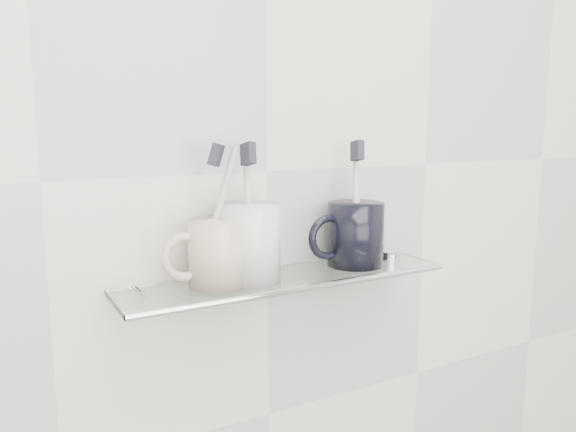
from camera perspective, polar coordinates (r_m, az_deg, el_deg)
wall_back at (r=0.86m, az=-2.12°, el=4.55°), size 2.50×0.00×2.50m
shelf_glass at (r=0.83m, az=-0.11°, el=-6.37°), size 0.50×0.12×0.01m
shelf_rail at (r=0.79m, az=1.87°, el=-7.34°), size 0.50×0.01×0.01m
bracket_left at (r=0.81m, az=-15.10°, el=-8.08°), size 0.02×0.03×0.02m
bracket_right at (r=0.99m, az=9.31°, el=-4.63°), size 0.02×0.03×0.02m
mug_left at (r=0.78m, az=-7.11°, el=-3.73°), size 0.10×0.10×0.09m
mug_left_handle at (r=0.77m, az=-10.39°, el=-4.09°), size 0.07×0.01×0.07m
toothbrush_left at (r=0.77m, az=-7.19°, el=0.24°), size 0.06×0.03×0.19m
bristles_left at (r=0.76m, az=-7.31°, el=6.18°), size 0.03×0.03×0.03m
mug_center at (r=0.80m, az=-3.97°, el=-2.72°), size 0.09×0.09×0.11m
mug_center_handle at (r=0.78m, az=-7.36°, el=-3.09°), size 0.08×0.01×0.08m
toothbrush_center at (r=0.79m, az=-4.01°, el=0.51°), size 0.03×0.06×0.19m
bristles_center at (r=0.78m, az=-4.08°, el=6.31°), size 0.02×0.03×0.04m
mug_right at (r=0.89m, az=6.88°, el=-1.83°), size 0.11×0.11×0.10m
mug_right_handle at (r=0.86m, az=4.16°, el=-2.15°), size 0.07×0.01×0.07m
toothbrush_right at (r=0.88m, az=6.94°, el=1.42°), size 0.03×0.05×0.19m
bristles_right at (r=0.88m, az=7.05°, el=6.61°), size 0.02×0.03×0.03m
chrome_cap at (r=0.94m, az=10.21°, el=-3.92°), size 0.04×0.04×0.02m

